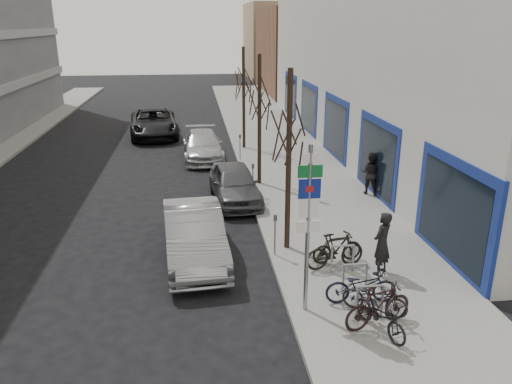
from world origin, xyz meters
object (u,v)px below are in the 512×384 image
object	(u,v)px
bike_mid_inner	(335,250)
tree_far	(244,74)
bike_mid_curb	(361,283)
pedestrian_near	(382,243)
parked_car_mid	(235,183)
tree_mid	(260,90)
bike_far_curb	(375,295)
bike_near_left	(381,312)
parked_car_back	(203,146)
lane_car	(154,123)
tree_near	(290,119)
bike_rack	(355,275)
parked_car_front	(194,234)
bike_near_right	(378,305)
meter_mid	(253,176)
meter_back	(240,144)
meter_front	(275,231)
highway_sign_pole	(308,220)
pedestrian_far	(371,173)
bike_far_inner	(337,247)

from	to	relation	value
bike_mid_inner	tree_far	bearing A→B (deg)	-6.38
bike_mid_curb	pedestrian_near	size ratio (longest dim) A/B	0.98
parked_car_mid	pedestrian_near	size ratio (longest dim) A/B	2.41
tree_mid	bike_far_curb	distance (m)	11.01
bike_near_left	parked_car_mid	size ratio (longest dim) A/B	0.38
parked_car_back	lane_car	world-z (taller)	lane_car
tree_near	bike_far_curb	world-z (taller)	tree_near
bike_rack	bike_mid_curb	distance (m)	0.47
pedestrian_near	parked_car_front	bearing A→B (deg)	-59.26
tree_mid	bike_near_right	distance (m)	11.48
meter_mid	meter_back	xyz separation A→B (m)	(0.00, 5.50, 0.00)
tree_mid	pedestrian_near	bearing A→B (deg)	-75.33
bike_near_right	bike_mid_curb	size ratio (longest dim) A/B	1.00
tree_mid	bike_far_curb	xyz separation A→B (m)	(1.38, -10.35, -3.48)
meter_front	bike_mid_inner	world-z (taller)	meter_front
bike_mid_inner	pedestrian_near	distance (m)	1.28
parked_car_mid	bike_mid_curb	bearing A→B (deg)	-77.58
tree_mid	lane_car	distance (m)	12.36
highway_sign_pole	pedestrian_far	distance (m)	9.31
bike_near_right	bike_mid_curb	distance (m)	1.02
bike_near_right	pedestrian_far	world-z (taller)	pedestrian_far
lane_car	pedestrian_far	distance (m)	15.77
meter_mid	bike_mid_inner	xyz separation A→B (m)	(1.52, -6.51, -0.23)
bike_rack	tree_far	distance (m)	16.31
lane_car	pedestrian_near	xyz separation A→B (m)	(7.38, -19.22, 0.21)
tree_mid	bike_mid_inner	distance (m)	8.77
tree_near	bike_near_left	world-z (taller)	tree_near
tree_near	bike_mid_curb	bearing A→B (deg)	-70.28
bike_mid_curb	tree_far	bearing A→B (deg)	7.49
bike_rack	tree_mid	world-z (taller)	tree_mid
tree_far	bike_far_inner	size ratio (longest dim) A/B	3.61
highway_sign_pole	parked_car_back	xyz separation A→B (m)	(-2.09, 14.91, -1.76)
meter_back	bike_far_curb	bearing A→B (deg)	-82.72
meter_front	tree_mid	bearing A→B (deg)	86.32
bike_far_inner	pedestrian_near	distance (m)	1.34
meter_front	bike_mid_curb	distance (m)	3.32
tree_near	bike_mid_inner	xyz separation A→B (m)	(1.07, -1.51, -3.42)
bike_rack	tree_near	world-z (taller)	tree_near
meter_front	parked_car_back	distance (m)	12.04
meter_front	highway_sign_pole	bearing A→B (deg)	-85.25
meter_front	parked_car_front	distance (m)	2.38
parked_car_mid	parked_car_back	distance (m)	6.73
tree_far	meter_back	xyz separation A→B (m)	(-0.45, -2.50, -3.19)
tree_near	tree_mid	distance (m)	6.50
meter_back	bike_mid_curb	world-z (taller)	meter_back
bike_near_left	pedestrian_near	distance (m)	2.83
bike_rack	tree_mid	distance (m)	10.08
parked_car_front	parked_car_back	bearing A→B (deg)	83.04
tree_mid	tree_far	distance (m)	6.50
meter_front	parked_car_front	size ratio (longest dim) A/B	0.27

